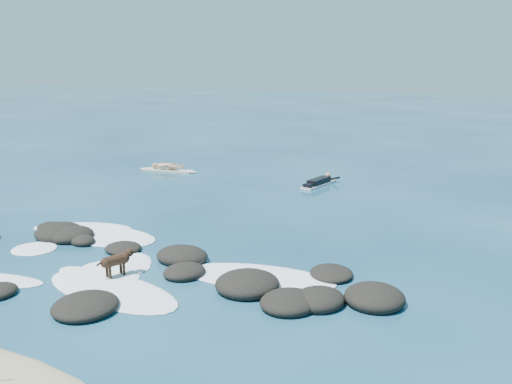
% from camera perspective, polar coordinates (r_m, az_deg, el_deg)
% --- Properties ---
extents(ground, '(160.00, 160.00, 0.00)m').
position_cam_1_polar(ground, '(16.20, -9.02, -5.74)').
color(ground, '#0A2642').
rests_on(ground, ground).
extents(reef_rocks, '(13.99, 5.86, 0.56)m').
position_cam_1_polar(reef_rocks, '(14.62, -11.43, -7.47)').
color(reef_rocks, black).
rests_on(reef_rocks, ground).
extents(breaking_foam, '(10.40, 6.47, 0.12)m').
position_cam_1_polar(breaking_foam, '(15.46, -13.90, -6.87)').
color(breaking_foam, white).
rests_on(breaking_foam, ground).
extents(standing_surfer_rig, '(2.97, 0.71, 1.69)m').
position_cam_1_polar(standing_surfer_rig, '(27.33, -8.87, 3.43)').
color(standing_surfer_rig, beige).
rests_on(standing_surfer_rig, ground).
extents(paddling_surfer_rig, '(1.23, 2.48, 0.43)m').
position_cam_1_polar(paddling_surfer_rig, '(24.19, 6.34, 1.00)').
color(paddling_surfer_rig, silver).
rests_on(paddling_surfer_rig, ground).
extents(dog, '(0.54, 1.04, 0.69)m').
position_cam_1_polar(dog, '(14.28, -13.73, -6.63)').
color(dog, black).
rests_on(dog, ground).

